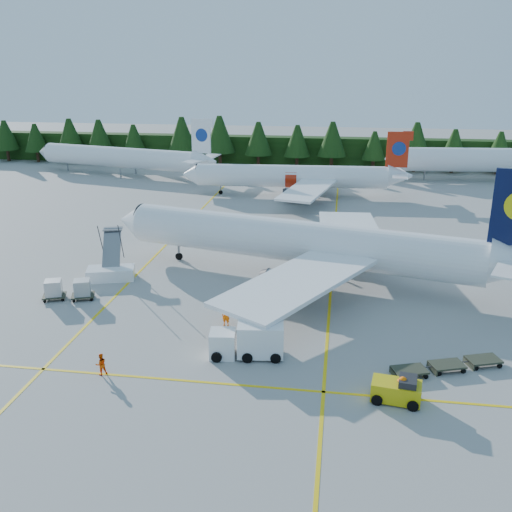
# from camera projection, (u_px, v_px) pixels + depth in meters

# --- Properties ---
(ground) EXTENTS (320.00, 320.00, 0.00)m
(ground) POSITION_uv_depth(u_px,v_px,m) (249.00, 344.00, 44.45)
(ground) COLOR #989893
(ground) RESTS_ON ground
(taxi_stripe_a) EXTENTS (0.25, 120.00, 0.01)m
(taxi_stripe_a) POSITION_uv_depth(u_px,v_px,m) (157.00, 255.00, 65.15)
(taxi_stripe_a) COLOR yellow
(taxi_stripe_a) RESTS_ON ground
(taxi_stripe_b) EXTENTS (0.25, 120.00, 0.01)m
(taxi_stripe_b) POSITION_uv_depth(u_px,v_px,m) (333.00, 263.00, 62.33)
(taxi_stripe_b) COLOR yellow
(taxi_stripe_b) RESTS_ON ground
(taxi_stripe_cross) EXTENTS (80.00, 0.25, 0.01)m
(taxi_stripe_cross) POSITION_uv_depth(u_px,v_px,m) (235.00, 385.00, 38.83)
(taxi_stripe_cross) COLOR yellow
(taxi_stripe_cross) RESTS_ON ground
(treeline_hedge) EXTENTS (220.00, 4.00, 6.00)m
(treeline_hedge) POSITION_uv_depth(u_px,v_px,m) (311.00, 152.00, 120.25)
(treeline_hedge) COLOR black
(treeline_hedge) RESTS_ON ground
(airliner_navy) EXTENTS (41.94, 34.08, 12.43)m
(airliner_navy) POSITION_uv_depth(u_px,v_px,m) (290.00, 241.00, 57.52)
(airliner_navy) COLOR white
(airliner_navy) RESTS_ON ground
(airliner_red) EXTENTS (36.39, 29.89, 10.58)m
(airliner_red) POSITION_uv_depth(u_px,v_px,m) (287.00, 177.00, 92.96)
(airliner_red) COLOR white
(airliner_red) RESTS_ON ground
(airliner_far_left) EXTENTS (38.45, 12.13, 11.36)m
(airliner_far_left) POSITION_uv_depth(u_px,v_px,m) (114.00, 157.00, 110.14)
(airliner_far_left) COLOR white
(airliner_far_left) RESTS_ON ground
(airliner_far_right) EXTENTS (43.75, 7.75, 12.72)m
(airliner_far_right) POSITION_uv_depth(u_px,v_px,m) (497.00, 160.00, 104.10)
(airliner_far_right) COLOR white
(airliner_far_right) RESTS_ON ground
(airstairs) EXTENTS (5.14, 6.98, 4.19)m
(airstairs) POSITION_uv_depth(u_px,v_px,m) (111.00, 269.00, 57.83)
(airstairs) COLOR white
(airstairs) RESTS_ON ground
(service_truck) EXTENTS (5.65, 2.61, 2.63)m
(service_truck) POSITION_uv_depth(u_px,v_px,m) (247.00, 340.00, 42.25)
(service_truck) COLOR silver
(service_truck) RESTS_ON ground
(baggage_tug) EXTENTS (3.34, 2.12, 1.67)m
(baggage_tug) POSITION_uv_depth(u_px,v_px,m) (398.00, 390.00, 36.74)
(baggage_tug) COLOR #C9B60B
(baggage_tug) RESTS_ON ground
(dolly_train) EXTENTS (8.17, 4.49, 0.14)m
(dolly_train) POSITION_uv_depth(u_px,v_px,m) (447.00, 365.00, 40.56)
(dolly_train) COLOR #2F3325
(dolly_train) RESTS_ON ground
(uld_pair) EXTENTS (5.06, 2.67, 1.57)m
(uld_pair) POSITION_uv_depth(u_px,v_px,m) (68.00, 289.00, 52.54)
(uld_pair) COLOR #2F3325
(uld_pair) RESTS_ON ground
(crew_a) EXTENTS (0.74, 0.54, 1.89)m
(crew_a) POSITION_uv_depth(u_px,v_px,m) (226.00, 315.00, 47.29)
(crew_a) COLOR #FF6305
(crew_a) RESTS_ON ground
(crew_b) EXTENTS (0.99, 0.96, 1.60)m
(crew_b) POSITION_uv_depth(u_px,v_px,m) (101.00, 364.00, 39.89)
(crew_b) COLOR #EE4A05
(crew_b) RESTS_ON ground
(crew_c) EXTENTS (0.84, 0.94, 1.90)m
(crew_c) POSITION_uv_depth(u_px,v_px,m) (402.00, 390.00, 36.43)
(crew_c) COLOR #F66305
(crew_c) RESTS_ON ground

